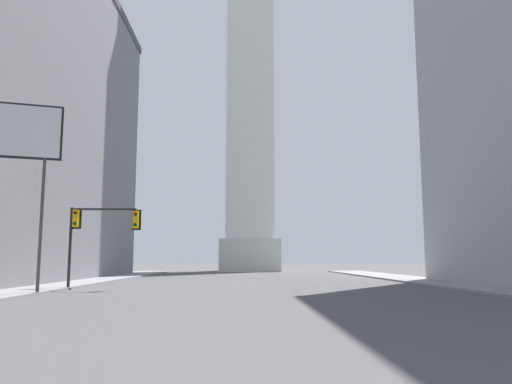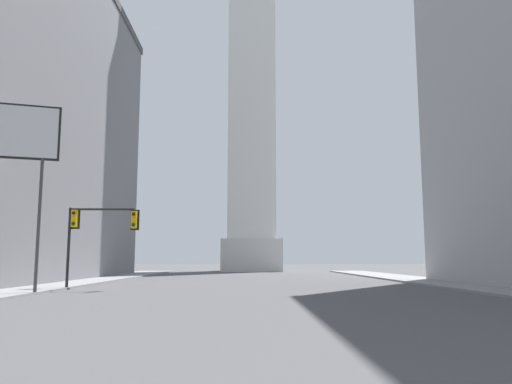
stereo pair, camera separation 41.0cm
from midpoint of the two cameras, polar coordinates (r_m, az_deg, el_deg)
name	(u,v)px [view 2 (the right image)]	position (r m, az deg, el deg)	size (l,w,h in m)	color
sidewalk_left	(13,290)	(32.99, -25.70, -10.10)	(5.00, 94.38, 0.15)	gray
sidewalk_right	(502,290)	(33.83, 26.58, -9.98)	(5.00, 94.38, 0.15)	gray
obelisk	(252,44)	(88.14, -0.35, 16.54)	(9.45, 9.45, 78.71)	silver
traffic_light_mid_left	(93,227)	(33.53, -17.76, -3.84)	(4.59, 0.51, 5.18)	black
billboard_sign	(9,138)	(30.49, -26.01, 5.53)	(5.03, 1.60, 10.43)	#3F3F42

